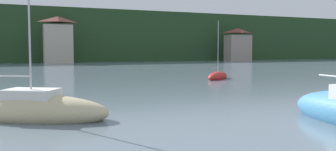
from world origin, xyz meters
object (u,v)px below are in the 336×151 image
Objects in this scene: shore_building_westcentral at (58,41)px; sailboat_far_1 at (218,77)px; sailboat_mid_0 at (31,110)px; shore_building_central at (238,45)px.

shore_building_westcentral reaches higher than sailboat_far_1.
sailboat_mid_0 is (-8.77, -69.25, -4.81)m from shore_building_westcentral.
shore_building_central is 90.14m from sailboat_mid_0.
shore_building_westcentral is at bearing 114.13° from sailboat_mid_0.
sailboat_mid_0 is at bearing -129.70° from shore_building_central.
sailboat_far_1 is at bearing -125.79° from shore_building_central.
shore_building_westcentral is 1.66× the size of sailboat_far_1.
shore_building_westcentral is 1.17× the size of shore_building_central.
sailboat_mid_0 reaches higher than shore_building_central.
sailboat_far_1 is at bearing -78.85° from shore_building_westcentral.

